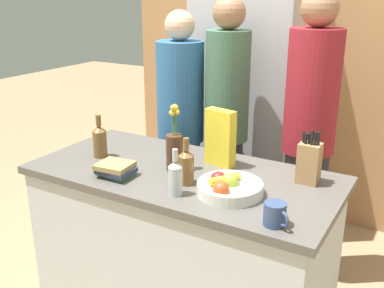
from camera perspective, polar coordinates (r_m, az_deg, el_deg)
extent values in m
cube|color=silver|center=(2.51, -1.12, -13.42)|extent=(1.51, 0.73, 0.86)
cube|color=#56514C|center=(2.30, -1.19, -3.97)|extent=(1.57, 0.76, 0.04)
cube|color=#AD7A4C|center=(3.64, 12.58, 11.15)|extent=(2.77, 0.12, 2.60)
cube|color=#B7B7BC|center=(3.43, 7.45, 5.41)|extent=(0.76, 0.60, 1.95)
cylinder|color=#B7B7BC|center=(3.15, 4.29, 6.12)|extent=(0.02, 0.02, 1.07)
cylinder|color=silver|center=(2.04, 4.84, -5.70)|extent=(0.30, 0.30, 0.05)
torus|color=silver|center=(2.03, 4.86, -5.06)|extent=(0.30, 0.30, 0.02)
sphere|color=red|center=(2.05, 3.35, -4.51)|extent=(0.08, 0.08, 0.08)
sphere|color=red|center=(2.03, 4.90, -4.96)|extent=(0.07, 0.07, 0.07)
sphere|color=#C64C23|center=(1.95, 3.72, -5.79)|extent=(0.07, 0.07, 0.07)
sphere|color=#99B233|center=(2.03, 4.87, -4.77)|extent=(0.08, 0.08, 0.08)
cylinder|color=yellow|center=(2.03, 4.19, -4.44)|extent=(0.11, 0.15, 0.03)
cube|color=#A87A4C|center=(2.20, 14.64, -2.38)|extent=(0.10, 0.09, 0.20)
cylinder|color=black|center=(2.17, 14.01, 0.76)|extent=(0.01, 0.01, 0.07)
cylinder|color=black|center=(2.15, 14.25, 0.54)|extent=(0.01, 0.01, 0.06)
cylinder|color=black|center=(2.16, 14.68, 0.55)|extent=(0.01, 0.01, 0.06)
cylinder|color=black|center=(2.14, 14.99, 0.68)|extent=(0.01, 0.01, 0.08)
cylinder|color=black|center=(2.14, 15.37, 0.53)|extent=(0.01, 0.01, 0.07)
cylinder|color=black|center=(2.14, 15.77, 0.53)|extent=(0.01, 0.01, 0.07)
cylinder|color=#4C2D1E|center=(2.28, -2.19, -1.07)|extent=(0.09, 0.09, 0.19)
cylinder|color=#477538|center=(2.23, -2.00, 2.59)|extent=(0.01, 0.02, 0.12)
sphere|color=gold|center=(2.21, -1.87, 4.04)|extent=(0.02, 0.02, 0.02)
cylinder|color=#477538|center=(2.24, -2.21, 2.88)|extent=(0.01, 0.01, 0.14)
sphere|color=gold|center=(2.22, -2.21, 4.60)|extent=(0.04, 0.04, 0.04)
cylinder|color=#477538|center=(2.24, -2.39, 2.57)|extent=(0.01, 0.01, 0.11)
sphere|color=gold|center=(2.22, -2.49, 3.99)|extent=(0.03, 0.03, 0.03)
cylinder|color=#477538|center=(2.23, -2.35, 2.88)|extent=(0.02, 0.01, 0.14)
sphere|color=gold|center=(2.21, -2.43, 4.64)|extent=(0.03, 0.03, 0.03)
cube|color=yellow|center=(2.33, 3.60, 0.79)|extent=(0.17, 0.09, 0.30)
cylinder|color=#334770|center=(1.80, 10.46, -8.73)|extent=(0.09, 0.09, 0.09)
torus|color=#334770|center=(1.77, 11.47, -9.32)|extent=(0.06, 0.04, 0.07)
cube|color=#3D6047|center=(2.27, -9.68, -3.75)|extent=(0.17, 0.12, 0.02)
cube|color=#2D334C|center=(2.25, -9.63, -3.33)|extent=(0.17, 0.14, 0.02)
cube|color=#99844C|center=(2.24, -9.80, -2.72)|extent=(0.18, 0.16, 0.02)
cylinder|color=brown|center=(2.12, -0.74, -3.29)|extent=(0.08, 0.08, 0.14)
cone|color=brown|center=(2.09, -0.75, -1.15)|extent=(0.08, 0.08, 0.03)
cylinder|color=brown|center=(2.08, -0.76, -0.02)|extent=(0.03, 0.03, 0.06)
cylinder|color=brown|center=(2.52, -11.60, 0.01)|extent=(0.08, 0.08, 0.15)
cone|color=brown|center=(2.49, -11.74, 1.93)|extent=(0.08, 0.08, 0.03)
cylinder|color=brown|center=(2.48, -11.81, 2.93)|extent=(0.03, 0.03, 0.06)
cylinder|color=#B2BCC1|center=(2.02, -2.13, -4.69)|extent=(0.06, 0.06, 0.14)
cone|color=#B2BCC1|center=(1.98, -2.15, -2.56)|extent=(0.06, 0.06, 0.03)
cylinder|color=#B2BCC1|center=(1.97, -2.17, -1.45)|extent=(0.02, 0.02, 0.06)
cube|color=#383842|center=(3.23, -1.39, -6.14)|extent=(0.29, 0.24, 0.80)
cylinder|color=#2D6093|center=(2.99, -1.50, 6.63)|extent=(0.31, 0.31, 0.66)
sphere|color=#DBAD89|center=(2.93, -1.58, 14.84)|extent=(0.19, 0.19, 0.19)
cube|color=#383842|center=(3.13, 4.15, -6.66)|extent=(0.26, 0.22, 0.84)
cylinder|color=#42664C|center=(2.88, 4.52, 7.28)|extent=(0.28, 0.28, 0.70)
sphere|color=#996B4C|center=(2.82, 4.76, 16.29)|extent=(0.20, 0.20, 0.20)
cube|color=#383842|center=(2.95, 13.71, -8.67)|extent=(0.28, 0.25, 0.86)
cylinder|color=maroon|center=(2.68, 15.02, 6.40)|extent=(0.31, 0.31, 0.72)
sphere|color=#996B4C|center=(2.62, 15.91, 16.26)|extent=(0.21, 0.21, 0.21)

